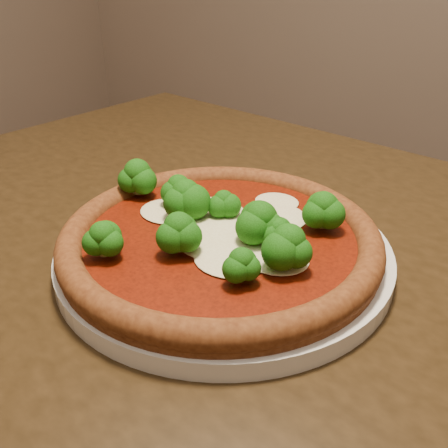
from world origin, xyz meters
The scene contains 3 objects.
dining_table centered at (-0.14, 0.23, 0.65)m, with size 1.23×0.99×0.75m.
plate centered at (-0.16, 0.23, 0.76)m, with size 0.32×0.32×0.02m, color silver.
pizza centered at (-0.16, 0.22, 0.78)m, with size 0.31×0.31×0.06m.
Camera 1 is at (0.05, -0.13, 1.02)m, focal length 40.00 mm.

